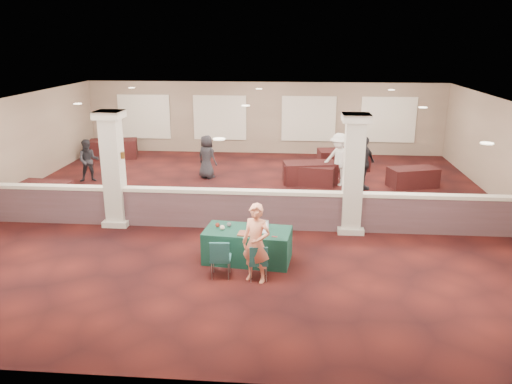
# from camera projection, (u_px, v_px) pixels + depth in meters

# --- Properties ---
(ground) EXTENTS (16.00, 16.00, 0.00)m
(ground) POSITION_uv_depth(u_px,v_px,m) (246.00, 210.00, 15.30)
(ground) COLOR #3F120F
(ground) RESTS_ON ground
(wall_back) EXTENTS (16.00, 0.04, 3.20)m
(wall_back) POSITION_uv_depth(u_px,v_px,m) (264.00, 118.00, 22.44)
(wall_back) COLOR #7C6556
(wall_back) RESTS_ON ground
(wall_front) EXTENTS (16.00, 0.04, 3.20)m
(wall_front) POSITION_uv_depth(u_px,v_px,m) (190.00, 287.00, 7.21)
(wall_front) COLOR #7C6556
(wall_front) RESTS_ON ground
(ceiling) EXTENTS (16.00, 16.00, 0.02)m
(ceiling) POSITION_uv_depth(u_px,v_px,m) (246.00, 105.00, 14.35)
(ceiling) COLOR silver
(ceiling) RESTS_ON wall_back
(partition_wall) EXTENTS (15.60, 0.28, 1.10)m
(partition_wall) POSITION_uv_depth(u_px,v_px,m) (241.00, 208.00, 13.70)
(partition_wall) COLOR #50363B
(partition_wall) RESTS_ON ground
(column_left) EXTENTS (0.72, 0.72, 3.20)m
(column_left) POSITION_uv_depth(u_px,v_px,m) (113.00, 168.00, 13.66)
(column_left) COLOR beige
(column_left) RESTS_ON ground
(column_right) EXTENTS (0.72, 0.72, 3.20)m
(column_right) POSITION_uv_depth(u_px,v_px,m) (353.00, 173.00, 13.15)
(column_right) COLOR beige
(column_right) RESTS_ON ground
(sconce_left) EXTENTS (0.12, 0.12, 0.18)m
(sconce_left) POSITION_uv_depth(u_px,v_px,m) (102.00, 155.00, 13.58)
(sconce_left) COLOR brown
(sconce_left) RESTS_ON column_left
(sconce_right) EXTENTS (0.12, 0.12, 0.18)m
(sconce_right) POSITION_uv_depth(u_px,v_px,m) (122.00, 155.00, 13.53)
(sconce_right) COLOR brown
(sconce_right) RESTS_ON column_left
(near_table) EXTENTS (2.09, 1.21, 0.77)m
(near_table) POSITION_uv_depth(u_px,v_px,m) (248.00, 245.00, 11.72)
(near_table) COLOR #0E352E
(near_table) RESTS_ON ground
(conf_chair_main) EXTENTS (0.46, 0.46, 0.82)m
(conf_chair_main) POSITION_uv_depth(u_px,v_px,m) (258.00, 260.00, 10.72)
(conf_chair_main) COLOR #1D5154
(conf_chair_main) RESTS_ON ground
(conf_chair_side) EXTENTS (0.47, 0.47, 0.88)m
(conf_chair_side) POSITION_uv_depth(u_px,v_px,m) (220.00, 256.00, 10.81)
(conf_chair_side) COLOR #1D5154
(conf_chair_side) RESTS_ON ground
(woman) EXTENTS (0.74, 0.61, 1.75)m
(woman) POSITION_uv_depth(u_px,v_px,m) (256.00, 243.00, 10.59)
(woman) COLOR #F9916C
(woman) RESTS_ON ground
(far_table_front_left) EXTENTS (1.66, 0.92, 0.65)m
(far_table_front_left) POSITION_uv_depth(u_px,v_px,m) (46.00, 192.00, 16.00)
(far_table_front_left) COLOR black
(far_table_front_left) RESTS_ON ground
(far_table_front_center) EXTENTS (1.87, 1.18, 0.70)m
(far_table_front_center) POSITION_uv_depth(u_px,v_px,m) (310.00, 175.00, 17.89)
(far_table_front_center) COLOR black
(far_table_front_center) RESTS_ON ground
(far_table_front_right) EXTENTS (1.85, 1.30, 0.68)m
(far_table_front_right) POSITION_uv_depth(u_px,v_px,m) (413.00, 177.00, 17.61)
(far_table_front_right) COLOR black
(far_table_front_right) RESTS_ON ground
(far_table_back_left) EXTENTS (2.17, 1.44, 0.81)m
(far_table_back_left) POSITION_uv_depth(u_px,v_px,m) (113.00, 149.00, 21.82)
(far_table_back_left) COLOR black
(far_table_back_left) RESTS_ON ground
(far_table_back_center) EXTENTS (2.01, 1.27, 0.76)m
(far_table_back_center) POSITION_uv_depth(u_px,v_px,m) (310.00, 173.00, 18.07)
(far_table_back_center) COLOR black
(far_table_back_center) RESTS_ON ground
(far_table_back_right) EXTENTS (2.08, 1.23, 0.80)m
(far_table_back_right) POSITION_uv_depth(u_px,v_px,m) (343.00, 160.00, 19.90)
(far_table_back_right) COLOR black
(far_table_back_right) RESTS_ON ground
(attendee_a) EXTENTS (0.84, 0.63, 1.56)m
(attendee_a) POSITION_uv_depth(u_px,v_px,m) (89.00, 161.00, 18.12)
(attendee_a) COLOR black
(attendee_a) RESTS_ON ground
(attendee_b) EXTENTS (1.29, 1.14, 1.87)m
(attendee_b) POSITION_uv_depth(u_px,v_px,m) (339.00, 159.00, 17.64)
(attendee_b) COLOR white
(attendee_b) RESTS_ON ground
(attendee_c) EXTENTS (1.18, 1.12, 1.88)m
(attendee_c) POSITION_uv_depth(u_px,v_px,m) (363.00, 163.00, 17.07)
(attendee_c) COLOR black
(attendee_c) RESTS_ON ground
(attendee_d) EXTENTS (0.91, 0.77, 1.62)m
(attendee_d) POSITION_uv_depth(u_px,v_px,m) (207.00, 157.00, 18.58)
(attendee_d) COLOR black
(attendee_d) RESTS_ON ground
(laptop_base) EXTENTS (0.37, 0.28, 0.02)m
(laptop_base) POSITION_uv_depth(u_px,v_px,m) (260.00, 231.00, 11.50)
(laptop_base) COLOR silver
(laptop_base) RESTS_ON near_table
(laptop_screen) EXTENTS (0.35, 0.05, 0.23)m
(laptop_screen) POSITION_uv_depth(u_px,v_px,m) (261.00, 224.00, 11.58)
(laptop_screen) COLOR silver
(laptop_screen) RESTS_ON near_table
(screen_glow) EXTENTS (0.31, 0.04, 0.20)m
(screen_glow) POSITION_uv_depth(u_px,v_px,m) (261.00, 225.00, 11.57)
(screen_glow) COLOR silver
(screen_glow) RESTS_ON near_table
(knitting) EXTENTS (0.45, 0.36, 0.03)m
(knitting) POSITION_uv_depth(u_px,v_px,m) (247.00, 234.00, 11.35)
(knitting) COLOR #D44B22
(knitting) RESTS_ON near_table
(yarn_cream) EXTENTS (0.12, 0.12, 0.12)m
(yarn_cream) POSITION_uv_depth(u_px,v_px,m) (222.00, 228.00, 11.60)
(yarn_cream) COLOR beige
(yarn_cream) RESTS_ON near_table
(yarn_red) EXTENTS (0.11, 0.11, 0.11)m
(yarn_red) POSITION_uv_depth(u_px,v_px,m) (217.00, 225.00, 11.77)
(yarn_red) COLOR #5F1F13
(yarn_red) RESTS_ON near_table
(yarn_grey) EXTENTS (0.11, 0.11, 0.11)m
(yarn_grey) POSITION_uv_depth(u_px,v_px,m) (229.00, 225.00, 11.79)
(yarn_grey) COLOR #4C4B50
(yarn_grey) RESTS_ON near_table
(scissors) EXTENTS (0.13, 0.04, 0.01)m
(scissors) POSITION_uv_depth(u_px,v_px,m) (275.00, 237.00, 11.21)
(scissors) COLOR #B51318
(scissors) RESTS_ON near_table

